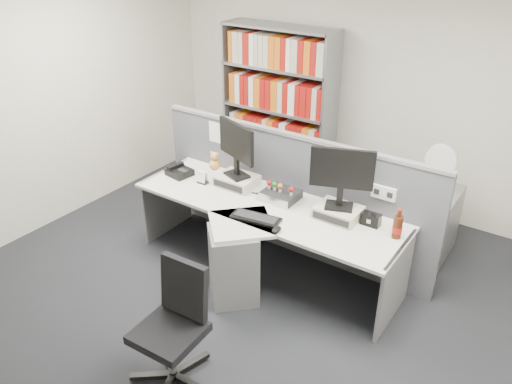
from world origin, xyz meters
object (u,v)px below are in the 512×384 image
Objects in this scene: speaker at (371,219)px; monitor_left at (236,145)px; desk_phone at (179,172)px; cola_bottle at (397,227)px; mouse at (277,229)px; desktop_pc at (281,195)px; filing_cabinet at (430,222)px; desk_fan at (441,162)px; keyboard at (256,218)px; desk at (253,239)px; shelving_unit at (278,112)px; desk_calendar at (203,178)px; monitor_right at (342,173)px; office_chair at (175,322)px.

monitor_left is at bearing -178.30° from speaker.
monitor_left is 2.08× the size of desk_phone.
mouse is at bearing -150.78° from cola_bottle.
monitor_left is 5.04× the size of mouse.
desktop_pc is 0.45× the size of filing_cabinet.
keyboard is at bearing -127.82° from desk_fan.
desk is 2.12m from shelving_unit.
cola_bottle is 1.14m from filing_cabinet.
desktop_pc is 2.50× the size of desk_calendar.
filing_cabinet is (2.10, -0.45, -0.63)m from shelving_unit.
desk_fan is at bearing 61.47° from monitor_right.
desk is at bearing 159.76° from mouse.
desktop_pc is (-0.59, -0.00, -0.39)m from monitor_right.
desk_calendar is at bearing -1.42° from desk_phone.
desk_fan is (2.28, 1.16, 0.25)m from desk_phone.
monitor_left is 0.80m from keyboard.
speaker reaches higher than desk.
desk is 3.71× the size of filing_cabinet.
desk_fan reaches higher than speaker.
desk_phone is (-1.41, 0.36, 0.02)m from mouse.
cola_bottle is 0.54× the size of desk_fan.
shelving_unit reaches higher than office_chair.
office_chair is at bearing -70.60° from shelving_unit.
desk_calendar is 0.48× the size of cola_bottle.
desktop_pc is 0.69× the size of keyboard.
keyboard is 1.75× the size of desk_phone.
desk_calendar is 0.14× the size of office_chair.
monitor_left reaches higher than desk.
desk_calendar is at bearing 162.23° from mouse.
filing_cabinet is 2.83m from office_chair.
monitor_left is at bearing 147.09° from mouse.
shelving_unit reaches higher than speaker.
speaker is 2.33m from shelving_unit.
cola_bottle is 2.57m from shelving_unit.
monitor_right is 1.16m from desk_fan.
desk_fan is (0.27, 0.97, 0.23)m from speaker.
desktop_pc is (0.51, -0.00, -0.38)m from monitor_left.
filing_cabinet is at bearing 41.68° from desktop_pc.
cola_bottle reaches higher than mouse.
monitor_left is (-0.45, 0.38, 0.69)m from desk.
desk_phone reaches higher than filing_cabinet.
desktop_pc is 0.83m from desk_calendar.
cola_bottle is 0.13× the size of shelving_unit.
desk is 9.79× the size of cola_bottle.
desk is 16.04× the size of speaker.
office_chair is at bearing -97.20° from mouse.
desk_fan is (0.01, 1.04, 0.19)m from cola_bottle.
keyboard reaches higher than filing_cabinet.
desk is at bearing -98.49° from desktop_pc.
cola_bottle is (0.54, -0.03, -0.33)m from monitor_right.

